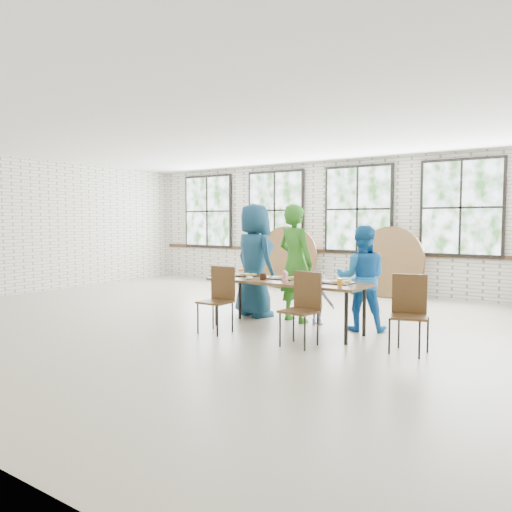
{
  "coord_description": "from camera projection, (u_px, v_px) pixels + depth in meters",
  "views": [
    {
      "loc": [
        4.52,
        -6.13,
        1.61
      ],
      "look_at": [
        0.0,
        0.4,
        1.05
      ],
      "focal_mm": 35.0,
      "sensor_mm": 36.0,
      "label": 1
    }
  ],
  "objects": [
    {
      "name": "chair_spare",
      "position": [
        409.0,
        307.0,
        6.11
      ],
      "size": [
        0.52,
        0.52,
        0.95
      ],
      "rotation": [
        0.0,
        0.0,
        0.32
      ],
      "color": "#4E331A",
      "rests_on": "ground"
    },
    {
      "name": "chair_near_right",
      "position": [
        303.0,
        302.0,
        6.45
      ],
      "size": [
        0.46,
        0.44,
        0.95
      ],
      "rotation": [
        0.0,
        0.0,
        -0.09
      ],
      "color": "#4E331A",
      "rests_on": "ground"
    },
    {
      "name": "adult_blue",
      "position": [
        362.0,
        278.0,
        7.31
      ],
      "size": [
        0.91,
        0.82,
        1.54
      ],
      "primitive_type": "imported",
      "rotation": [
        0.0,
        0.0,
        3.51
      ],
      "color": "blue",
      "rests_on": "ground"
    },
    {
      "name": "chair_near_left",
      "position": [
        219.0,
        294.0,
        7.21
      ],
      "size": [
        0.43,
        0.42,
        0.95
      ],
      "rotation": [
        0.0,
        0.0,
        0.03
      ],
      "color": "#4E331A",
      "rests_on": "ground"
    },
    {
      "name": "round_tops_leaning",
      "position": [
        334.0,
        260.0,
        11.29
      ],
      "size": [
        4.16,
        0.45,
        1.5
      ],
      "color": "brown",
      "rests_on": "ground"
    },
    {
      "name": "tabletop_clutter",
      "position": [
        291.0,
        279.0,
        7.22
      ],
      "size": [
        2.04,
        0.62,
        0.11
      ],
      "color": "black",
      "rests_on": "dining_table"
    },
    {
      "name": "adult_green",
      "position": [
        295.0,
        263.0,
        7.94
      ],
      "size": [
        0.78,
        0.62,
        1.87
      ],
      "primitive_type": "imported",
      "rotation": [
        0.0,
        0.0,
        2.87
      ],
      "color": "#2F7B20",
      "rests_on": "ground"
    },
    {
      "name": "room",
      "position": [
        358.0,
        211.0,
        11.21
      ],
      "size": [
        12.0,
        12.0,
        12.0
      ],
      "color": "#B0A18B",
      "rests_on": "ground"
    },
    {
      "name": "dining_table",
      "position": [
        287.0,
        284.0,
        7.29
      ],
      "size": [
        2.4,
        0.8,
        0.74
      ],
      "rotation": [
        0.0,
        0.0,
        -0.0
      ],
      "color": "brown",
      "rests_on": "ground"
    },
    {
      "name": "adult_teal",
      "position": [
        255.0,
        260.0,
        8.39
      ],
      "size": [
        1.08,
        0.9,
        1.9
      ],
      "primitive_type": "imported",
      "rotation": [
        0.0,
        0.0,
        2.77
      ],
      "color": "navy",
      "rests_on": "ground"
    },
    {
      "name": "toddler",
      "position": [
        318.0,
        299.0,
        7.75
      ],
      "size": [
        0.55,
        0.34,
        0.81
      ],
      "primitive_type": "imported",
      "rotation": [
        0.0,
        0.0,
        3.23
      ],
      "color": "#13173C",
      "rests_on": "ground"
    }
  ]
}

